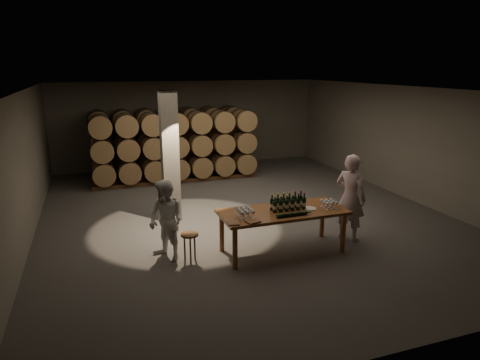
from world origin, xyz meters
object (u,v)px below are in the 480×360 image
object	(u,v)px
tasting_table	(283,215)
plate	(310,208)
notebook_near	(253,221)
bottle_cluster	(288,204)
stool	(190,239)
person_woman	(166,221)
person_man	(350,198)

from	to	relation	value
tasting_table	plate	bearing A→B (deg)	-9.08
tasting_table	notebook_near	bearing A→B (deg)	-152.62
bottle_cluster	stool	size ratio (longest dim) A/B	1.27
bottle_cluster	person_woman	world-z (taller)	person_woman
plate	notebook_near	world-z (taller)	notebook_near
person_man	tasting_table	bearing A→B (deg)	65.33
tasting_table	notebook_near	distance (m)	0.94
tasting_table	plate	size ratio (longest dim) A/B	10.02
plate	bottle_cluster	bearing A→B (deg)	166.89
plate	person_man	size ratio (longest dim) A/B	0.13
stool	person_man	size ratio (longest dim) A/B	0.30
person_man	bottle_cluster	bearing A→B (deg)	65.10
bottle_cluster	notebook_near	distance (m)	1.04
notebook_near	person_woman	xyz separation A→B (m)	(-1.49, 0.86, -0.10)
bottle_cluster	person_man	distance (m)	1.56
bottle_cluster	person_woman	xyz separation A→B (m)	(-2.43, 0.42, -0.21)
plate	stool	size ratio (longest dim) A/B	0.45
plate	person_woman	world-z (taller)	person_woman
bottle_cluster	person_man	xyz separation A→B (m)	(1.55, 0.11, -0.06)
notebook_near	person_woman	bearing A→B (deg)	133.89
notebook_near	person_woman	size ratio (longest dim) A/B	0.15
person_woman	notebook_near	bearing A→B (deg)	28.41
person_man	person_woman	world-z (taller)	person_man
plate	notebook_near	size ratio (longest dim) A/B	1.04
tasting_table	bottle_cluster	xyz separation A→B (m)	(0.12, 0.01, 0.23)
stool	person_woman	distance (m)	0.58
notebook_near	stool	size ratio (longest dim) A/B	0.43
tasting_table	bottle_cluster	world-z (taller)	bottle_cluster
notebook_near	bottle_cluster	bearing A→B (deg)	9.00
tasting_table	person_man	world-z (taller)	person_man
plate	notebook_near	bearing A→B (deg)	-166.44
tasting_table	person_man	xyz separation A→B (m)	(1.67, 0.12, 0.17)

